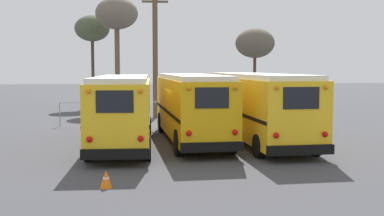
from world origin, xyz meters
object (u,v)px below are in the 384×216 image
object	(u,v)px
school_bus_2	(257,105)
bare_tree_0	(255,44)
school_bus_1	(191,105)
school_bus_0	(123,109)
traffic_cone	(106,179)
bare_tree_2	(117,15)
bare_tree_1	(92,29)
utility_pole	(155,51)

from	to	relation	value
school_bus_2	bare_tree_0	world-z (taller)	bare_tree_0
school_bus_1	school_bus_2	bearing A→B (deg)	-2.82
school_bus_2	school_bus_0	bearing A→B (deg)	-171.73
school_bus_0	traffic_cone	xyz separation A→B (m)	(-0.22, -7.31, -1.42)
bare_tree_0	traffic_cone	size ratio (longest dim) A/B	12.95
school_bus_2	bare_tree_2	bearing A→B (deg)	112.63
school_bus_2	bare_tree_1	world-z (taller)	bare_tree_1
school_bus_2	utility_pole	world-z (taller)	utility_pole
school_bus_2	bare_tree_2	xyz separation A→B (m)	(-7.39, 17.73, 5.94)
school_bus_1	traffic_cone	size ratio (longest dim) A/B	19.20
bare_tree_1	bare_tree_2	world-z (taller)	bare_tree_2
school_bus_0	bare_tree_0	world-z (taller)	bare_tree_0
utility_pole	bare_tree_1	size ratio (longest dim) A/B	1.13
school_bus_2	bare_tree_2	size ratio (longest dim) A/B	1.21
utility_pole	traffic_cone	world-z (taller)	utility_pole
bare_tree_0	bare_tree_1	world-z (taller)	bare_tree_1
utility_pole	bare_tree_2	distance (m)	7.65
school_bus_1	utility_pole	xyz separation A→B (m)	(-1.35, 11.19, 2.91)
school_bus_1	bare_tree_0	distance (m)	19.28
school_bus_2	bare_tree_0	xyz separation A→B (m)	(4.05, 17.66, 3.72)
bare_tree_0	school_bus_2	bearing A→B (deg)	-102.90
bare_tree_2	utility_pole	bearing A→B (deg)	-65.46
school_bus_2	bare_tree_2	distance (m)	20.10
school_bus_1	bare_tree_1	bearing A→B (deg)	107.42
bare_tree_0	school_bus_1	bearing A→B (deg)	-112.26
school_bus_1	bare_tree_2	distance (m)	19.04
school_bus_2	utility_pole	distance (m)	12.53
school_bus_1	school_bus_2	distance (m)	3.13
school_bus_0	school_bus_2	distance (m)	6.31
bare_tree_2	traffic_cone	bearing A→B (deg)	-87.96
bare_tree_0	utility_pole	bearing A→B (deg)	-143.43
utility_pole	bare_tree_1	bearing A→B (deg)	118.10
school_bus_0	traffic_cone	world-z (taller)	school_bus_0
bare_tree_0	bare_tree_1	size ratio (longest dim) A/B	0.84
school_bus_1	bare_tree_0	world-z (taller)	bare_tree_0
utility_pole	bare_tree_2	size ratio (longest dim) A/B	0.99
bare_tree_2	school_bus_2	bearing A→B (deg)	-67.37
bare_tree_2	traffic_cone	size ratio (longest dim) A/B	17.58
school_bus_1	school_bus_0	bearing A→B (deg)	-161.23
traffic_cone	school_bus_2	bearing A→B (deg)	51.83
school_bus_0	bare_tree_0	xyz separation A→B (m)	(10.29, 18.57, 3.77)
school_bus_2	bare_tree_0	distance (m)	18.50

